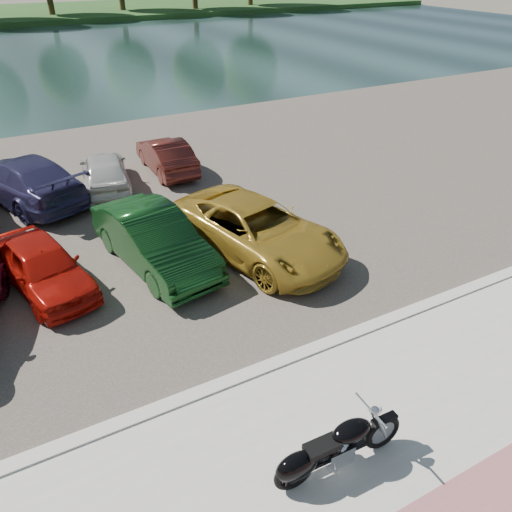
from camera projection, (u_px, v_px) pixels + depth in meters
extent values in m
plane|color=#595447|center=(339.00, 439.00, 8.50)|extent=(200.00, 200.00, 0.00)
cube|color=#B7B5AC|center=(378.00, 484.00, 7.72)|extent=(60.00, 6.00, 0.10)
cube|color=#B7B5AC|center=(279.00, 363.00, 9.97)|extent=(60.00, 0.30, 0.14)
cube|color=#403A34|center=(143.00, 198.00, 16.75)|extent=(60.00, 18.00, 0.04)
cube|color=#182C28|center=(29.00, 59.00, 38.54)|extent=(120.00, 40.00, 0.00)
torus|color=black|center=(382.00, 432.00, 8.09)|extent=(0.68, 0.14, 0.68)
torus|color=black|center=(294.00, 472.00, 7.47)|extent=(0.68, 0.14, 0.68)
cylinder|color=#B2B2B7|center=(382.00, 432.00, 8.09)|extent=(0.46, 0.07, 0.46)
cylinder|color=#B2B2B7|center=(294.00, 472.00, 7.47)|extent=(0.46, 0.07, 0.46)
cylinder|color=silver|center=(381.00, 427.00, 7.80)|extent=(0.33, 0.06, 0.63)
cylinder|color=silver|center=(373.00, 418.00, 7.96)|extent=(0.33, 0.06, 0.63)
cylinder|color=silver|center=(371.00, 410.00, 7.61)|extent=(0.06, 0.75, 0.04)
sphere|color=silver|center=(375.00, 411.00, 7.69)|extent=(0.16, 0.16, 0.16)
sphere|color=silver|center=(379.00, 409.00, 7.71)|extent=(0.11, 0.11, 0.11)
cube|color=black|center=(384.00, 419.00, 7.93)|extent=(0.45, 0.15, 0.06)
cube|color=black|center=(339.00, 454.00, 7.81)|extent=(1.20, 0.14, 0.08)
cube|color=silver|center=(337.00, 452.00, 7.76)|extent=(0.46, 0.33, 0.34)
cylinder|color=silver|center=(344.00, 441.00, 7.69)|extent=(0.25, 0.19, 0.27)
cylinder|color=silver|center=(333.00, 446.00, 7.61)|extent=(0.25, 0.19, 0.27)
ellipsoid|color=black|center=(352.00, 431.00, 7.65)|extent=(0.69, 0.38, 0.32)
cube|color=black|center=(322.00, 446.00, 7.48)|extent=(0.56, 0.30, 0.10)
ellipsoid|color=black|center=(297.00, 466.00, 7.42)|extent=(0.74, 0.36, 0.50)
cube|color=black|center=(294.00, 470.00, 7.44)|extent=(0.41, 0.19, 0.30)
cylinder|color=silver|center=(315.00, 457.00, 7.83)|extent=(1.10, 0.12, 0.09)
cylinder|color=silver|center=(315.00, 454.00, 7.79)|extent=(1.10, 0.12, 0.09)
cylinder|color=#B2B2B7|center=(337.00, 473.00, 7.69)|extent=(0.03, 0.14, 0.22)
imported|color=#B3140B|center=(43.00, 266.00, 11.93)|extent=(2.29, 3.93, 1.25)
imported|color=#0E3613|center=(154.00, 240.00, 12.80)|extent=(2.30, 4.70, 1.48)
imported|color=#AA8427|center=(256.00, 229.00, 13.30)|extent=(3.72, 5.70, 1.46)
imported|color=#29274D|center=(25.00, 180.00, 16.14)|extent=(3.76, 5.58, 1.50)
imported|color=silver|center=(105.00, 171.00, 17.06)|extent=(2.12, 3.99, 1.29)
imported|color=#4A1813|center=(166.00, 155.00, 18.46)|extent=(1.34, 3.73, 1.23)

